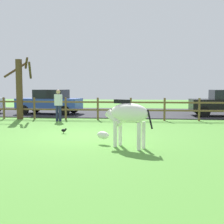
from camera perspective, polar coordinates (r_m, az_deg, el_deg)
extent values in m
plane|color=#549338|center=(10.69, -5.47, -4.62)|extent=(60.00, 60.00, 0.00)
cube|color=#2D2D33|center=(19.81, 0.04, -0.09)|extent=(28.00, 7.40, 0.05)
cylinder|color=brown|center=(17.24, -20.66, 0.75)|extent=(0.11, 0.11, 1.20)
cylinder|color=brown|center=(16.51, -15.14, 0.73)|extent=(0.11, 0.11, 1.20)
cylinder|color=brown|center=(15.94, -9.17, 0.69)|extent=(0.11, 0.11, 1.20)
cylinder|color=brown|center=(15.56, -2.83, 0.64)|extent=(0.11, 0.11, 1.20)
cylinder|color=brown|center=(15.38, 3.74, 0.59)|extent=(0.11, 0.11, 1.20)
cylinder|color=brown|center=(15.40, 10.38, 0.52)|extent=(0.11, 0.11, 1.20)
cylinder|color=brown|center=(15.63, 16.91, 0.45)|extent=(0.11, 0.11, 1.20)
cube|color=brown|center=(15.57, -2.83, 0.42)|extent=(21.38, 0.06, 0.09)
cube|color=brown|center=(15.54, -2.84, 1.97)|extent=(21.38, 0.06, 0.09)
cylinder|color=#513A23|center=(16.68, -17.90, 4.28)|extent=(0.35, 0.35, 3.29)
cylinder|color=#513A23|center=(17.31, -18.61, 7.92)|extent=(1.07, 0.96, 0.92)
cylinder|color=#513A23|center=(16.78, -16.62, 9.27)|extent=(0.54, 0.83, 0.58)
cylinder|color=#513A23|center=(16.66, -15.96, 7.93)|extent=(0.52, 1.22, 0.89)
ellipsoid|color=white|center=(8.38, 3.44, -0.15)|extent=(1.32, 1.00, 0.56)
cylinder|color=white|center=(8.55, 0.63, -4.37)|extent=(0.11, 0.11, 0.78)
cylinder|color=white|center=(8.79, 1.64, -4.12)|extent=(0.11, 0.11, 0.78)
cylinder|color=white|center=(8.15, 5.34, -4.86)|extent=(0.11, 0.11, 0.78)
cylinder|color=white|center=(8.39, 6.27, -4.58)|extent=(0.11, 0.11, 0.78)
cylinder|color=white|center=(8.68, 0.44, -1.20)|extent=(0.63, 0.49, 0.51)
ellipsoid|color=white|center=(8.99, -1.79, -4.62)|extent=(0.48, 0.38, 0.24)
cube|color=black|center=(8.49, 2.00, 2.09)|extent=(0.51, 0.30, 0.12)
cylinder|color=black|center=(8.08, 7.53, -1.44)|extent=(0.19, 0.13, 0.54)
cylinder|color=black|center=(11.22, -9.55, -4.05)|extent=(0.01, 0.01, 0.06)
cylinder|color=black|center=(11.19, -9.60, -4.08)|extent=(0.01, 0.01, 0.06)
ellipsoid|color=black|center=(11.19, -9.58, -3.61)|extent=(0.18, 0.10, 0.12)
sphere|color=black|center=(11.16, -9.14, -3.37)|extent=(0.07, 0.07, 0.07)
cube|color=#2D4CAD|center=(18.95, -12.30, 1.61)|extent=(4.13, 2.02, 0.70)
cube|color=black|center=(18.86, -11.92, 3.52)|extent=(2.02, 1.71, 0.56)
cylinder|color=black|center=(18.79, -17.09, 0.41)|extent=(0.61, 0.23, 0.60)
cylinder|color=black|center=(20.30, -14.83, 0.79)|extent=(0.61, 0.23, 0.60)
cylinder|color=black|center=(17.68, -9.35, 0.29)|extent=(0.61, 0.23, 0.60)
cylinder|color=black|center=(19.28, -7.59, 0.70)|extent=(0.61, 0.23, 0.60)
cylinder|color=black|center=(17.25, 17.92, -0.01)|extent=(0.60, 0.19, 0.60)
cylinder|color=black|center=(18.91, 16.83, 0.44)|extent=(0.60, 0.19, 0.60)
cylinder|color=#232847|center=(15.23, -10.86, -0.26)|extent=(0.14, 0.14, 0.82)
cylinder|color=#232847|center=(15.15, -10.26, -0.28)|extent=(0.14, 0.14, 0.82)
cube|color=silver|center=(15.14, -10.60, 2.37)|extent=(0.40, 0.29, 0.58)
sphere|color=tan|center=(15.13, -10.63, 3.96)|extent=(0.22, 0.22, 0.22)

